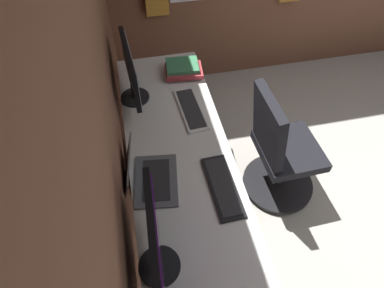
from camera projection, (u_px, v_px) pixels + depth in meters
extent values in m
cube|color=brown|center=(96.00, 173.00, 1.18)|extent=(4.74, 0.10, 2.60)
cube|color=white|center=(184.00, 171.00, 1.90)|extent=(2.26, 0.62, 0.03)
cylinder|color=silver|center=(189.00, 93.00, 2.89)|extent=(0.05, 0.05, 0.70)
cylinder|color=silver|center=(132.00, 101.00, 2.82)|extent=(0.05, 0.05, 0.70)
cube|color=white|center=(176.00, 182.00, 2.29)|extent=(0.40, 0.50, 0.69)
cube|color=silver|center=(211.00, 175.00, 2.33)|extent=(0.37, 0.01, 0.61)
cylinder|color=black|center=(159.00, 266.00, 1.53)|extent=(0.20, 0.20, 0.01)
cylinder|color=black|center=(159.00, 262.00, 1.49)|extent=(0.04, 0.04, 0.10)
cube|color=black|center=(155.00, 244.00, 1.33)|extent=(0.55, 0.06, 0.31)
cube|color=#4C1960|center=(159.00, 243.00, 1.33)|extent=(0.51, 0.03, 0.27)
cylinder|color=black|center=(135.00, 97.00, 2.28)|extent=(0.20, 0.20, 0.01)
cylinder|color=black|center=(134.00, 91.00, 2.24)|extent=(0.04, 0.04, 0.10)
cube|color=black|center=(130.00, 68.00, 2.09)|extent=(0.55, 0.07, 0.28)
cube|color=#B2BCCC|center=(133.00, 68.00, 2.09)|extent=(0.50, 0.04, 0.25)
cube|color=#595B60|center=(156.00, 181.00, 1.83)|extent=(0.38, 0.28, 0.01)
cube|color=#262628|center=(156.00, 180.00, 1.83)|extent=(0.30, 0.19, 0.00)
cube|color=#595B60|center=(127.00, 170.00, 1.74)|extent=(0.35, 0.11, 0.22)
cube|color=#19234C|center=(127.00, 170.00, 1.74)|extent=(0.32, 0.09, 0.18)
cube|color=silver|center=(191.00, 109.00, 2.20)|extent=(0.43, 0.17, 0.02)
cube|color=#2D2D30|center=(191.00, 108.00, 2.19)|extent=(0.38, 0.14, 0.00)
cube|color=black|center=(223.00, 187.00, 1.81)|extent=(0.42, 0.15, 0.02)
cube|color=#2D2D30|center=(223.00, 186.00, 1.80)|extent=(0.38, 0.12, 0.00)
cube|color=black|center=(186.00, 73.00, 2.45)|extent=(0.18, 0.23, 0.02)
cube|color=#B2383D|center=(184.00, 71.00, 2.42)|extent=(0.22, 0.29, 0.03)
cube|color=#3D8456|center=(182.00, 66.00, 2.41)|extent=(0.21, 0.25, 0.03)
cube|color=black|center=(289.00, 150.00, 2.33)|extent=(0.45, 0.43, 0.07)
cube|color=black|center=(269.00, 128.00, 2.08)|extent=(0.40, 0.14, 0.50)
cylinder|color=black|center=(283.00, 168.00, 2.50)|extent=(0.05, 0.05, 0.37)
cylinder|color=black|center=(277.00, 183.00, 2.65)|extent=(0.56, 0.56, 0.03)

